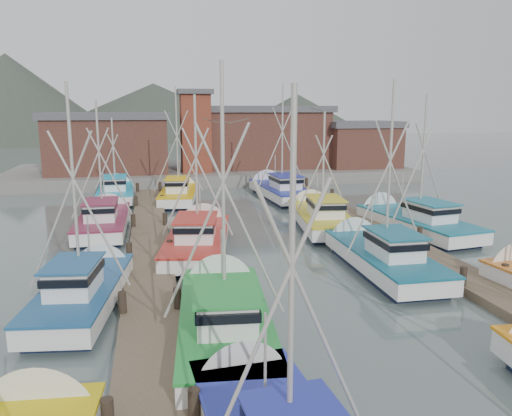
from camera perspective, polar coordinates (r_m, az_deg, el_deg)
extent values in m
plane|color=#4B5A59|center=(22.39, 6.51, -9.09)|extent=(260.00, 260.00, 0.00)
cube|color=brown|center=(25.04, -12.00, -6.56)|extent=(2.20, 46.00, 0.40)
cylinder|color=black|center=(19.35, -14.97, -11.33)|extent=(0.30, 0.30, 1.50)
cylinder|color=black|center=(25.95, -14.25, -5.46)|extent=(0.30, 0.30, 1.50)
cylinder|color=black|center=(32.72, -13.84, -1.98)|extent=(0.30, 0.30, 1.50)
cylinder|color=black|center=(39.58, -13.56, 0.29)|extent=(0.30, 0.30, 1.50)
cylinder|color=black|center=(46.47, -13.37, 1.90)|extent=(0.30, 0.30, 1.50)
cylinder|color=black|center=(19.33, -8.93, -11.10)|extent=(0.30, 0.30, 1.50)
cylinder|color=black|center=(25.94, -9.82, -5.28)|extent=(0.30, 0.30, 1.50)
cylinder|color=black|center=(32.71, -10.33, -1.84)|extent=(0.30, 0.30, 1.50)
cylinder|color=black|center=(39.57, -10.67, 0.41)|extent=(0.30, 0.30, 1.50)
cylinder|color=black|center=(46.46, -10.91, 2.00)|extent=(0.30, 0.30, 1.50)
cube|color=brown|center=(28.60, 17.39, -4.60)|extent=(2.20, 46.00, 0.40)
cylinder|color=black|center=(23.17, 22.53, -8.02)|extent=(0.30, 0.30, 1.50)
cylinder|color=black|center=(28.92, 14.72, -3.76)|extent=(0.30, 0.30, 1.50)
cylinder|color=black|center=(35.12, 9.62, -0.92)|extent=(0.30, 0.30, 1.50)
cylinder|color=black|center=(41.58, 6.09, 1.06)|extent=(0.30, 0.30, 1.50)
cylinder|color=black|center=(48.19, 3.51, 2.51)|extent=(0.30, 0.30, 1.50)
cylinder|color=black|center=(24.33, 26.45, -7.44)|extent=(0.30, 0.30, 1.50)
cylinder|color=black|center=(29.86, 18.16, -3.49)|extent=(0.30, 0.30, 1.50)
cylinder|color=black|center=(35.90, 12.59, -0.77)|extent=(0.30, 0.30, 1.50)
cylinder|color=black|center=(42.24, 8.67, 1.16)|extent=(0.30, 0.30, 1.50)
cylinder|color=black|center=(48.76, 5.78, 2.57)|extent=(0.30, 0.30, 1.50)
cube|color=gray|center=(57.73, -5.19, 4.08)|extent=(44.00, 16.00, 1.20)
cube|color=brown|center=(55.17, -16.50, 6.83)|extent=(12.00, 8.00, 5.50)
cube|color=#545459|center=(55.04, -16.68, 10.05)|extent=(12.72, 8.48, 0.70)
cube|color=brown|center=(58.40, 0.65, 7.85)|extent=(14.00, 9.00, 6.20)
cube|color=#545459|center=(58.30, 0.66, 11.24)|extent=(14.84, 9.54, 0.70)
cube|color=brown|center=(59.06, 11.85, 6.83)|extent=(8.00, 6.00, 4.50)
cube|color=#545459|center=(58.93, 11.95, 9.35)|extent=(8.48, 6.36, 0.70)
cube|color=brown|center=(53.16, -6.92, 8.41)|extent=(3.00, 3.00, 8.00)
cube|color=#545459|center=(53.12, -7.03, 12.99)|extent=(3.60, 3.60, 0.50)
cone|color=#3C4439|center=(139.12, -26.03, 6.92)|extent=(110.00, 110.00, 42.00)
cone|color=#3C4439|center=(150.09, -11.45, 8.06)|extent=(140.00, 140.00, 30.00)
cone|color=#3C4439|center=(146.20, 4.64, 8.17)|extent=(90.00, 90.00, 24.00)
cone|color=white|center=(14.54, -2.09, -18.47)|extent=(2.57, 1.27, 2.50)
cylinder|color=#B5AFA6|center=(9.18, 4.08, -8.59)|extent=(0.12, 0.12, 7.08)
cylinder|color=#B5AFA6|center=(9.35, 0.97, -13.71)|extent=(2.53, 0.26, 5.54)
cylinder|color=#B5AFA6|center=(9.67, 6.93, -12.90)|extent=(2.53, 0.26, 5.54)
cylinder|color=#B5AFA6|center=(11.53, 1.06, -16.99)|extent=(0.07, 0.07, 2.23)
cone|color=white|center=(14.16, -23.04, -20.30)|extent=(2.86, 1.35, 2.77)
cube|color=#101935|center=(17.55, -3.58, -14.81)|extent=(3.30, 8.01, 0.70)
cube|color=white|center=(17.28, -3.60, -12.87)|extent=(3.75, 9.10, 0.80)
cube|color=green|center=(17.13, -3.62, -11.71)|extent=(3.85, 9.20, 0.10)
cone|color=white|center=(21.44, -4.18, -8.41)|extent=(2.87, 1.37, 2.77)
cube|color=white|center=(15.93, -3.46, -11.31)|extent=(2.04, 2.82, 1.10)
cube|color=black|center=(15.84, -3.47, -10.54)|extent=(2.19, 3.10, 0.28)
cube|color=green|center=(15.71, -3.48, -9.32)|extent=(2.32, 3.29, 0.07)
cylinder|color=#B5AFA6|center=(15.81, -3.77, 1.76)|extent=(0.14, 0.14, 8.11)
cylinder|color=#B5AFA6|center=(15.98, -5.76, -1.65)|extent=(2.88, 0.38, 6.33)
cylinder|color=#B5AFA6|center=(16.03, -1.70, -1.56)|extent=(2.88, 0.38, 6.33)
cylinder|color=#B5AFA6|center=(18.20, -3.91, -6.21)|extent=(0.08, 0.08, 2.47)
cube|color=#101935|center=(25.06, 14.29, -7.02)|extent=(2.65, 7.74, 0.70)
cube|color=white|center=(24.87, 14.36, -5.59)|extent=(3.02, 8.79, 0.80)
cube|color=#13617A|center=(24.77, 14.40, -4.75)|extent=(3.10, 8.88, 0.10)
cone|color=white|center=(28.76, 10.66, -3.46)|extent=(2.75, 1.15, 2.73)
cube|color=white|center=(23.71, 15.55, -4.09)|extent=(1.82, 2.66, 1.10)
cube|color=black|center=(23.65, 15.57, -3.56)|extent=(1.93, 2.92, 0.28)
cube|color=#13617A|center=(23.57, 15.62, -2.71)|extent=(2.05, 3.10, 0.07)
cylinder|color=#B5AFA6|center=(23.84, 15.05, 4.45)|extent=(0.12, 0.12, 7.98)
cylinder|color=#B5AFA6|center=(23.73, 13.72, 2.20)|extent=(2.84, 0.15, 6.24)
cylinder|color=#B5AFA6|center=(24.21, 16.13, 2.25)|extent=(2.84, 0.15, 6.24)
cylinder|color=#B5AFA6|center=(25.86, 13.06, -1.23)|extent=(0.07, 0.07, 2.44)
cube|color=#101935|center=(21.04, -19.11, -10.88)|extent=(3.17, 7.16, 0.70)
cube|color=white|center=(20.81, -19.22, -9.22)|extent=(3.60, 8.14, 0.80)
cube|color=#1C5184|center=(20.69, -19.29, -8.23)|extent=(3.69, 8.22, 0.10)
cone|color=white|center=(24.47, -16.86, -6.38)|extent=(2.58, 1.42, 2.45)
cube|color=white|center=(19.65, -20.10, -7.56)|extent=(1.89, 2.55, 1.10)
cube|color=black|center=(19.58, -20.15, -6.92)|extent=(2.02, 2.80, 0.28)
cube|color=#1C5184|center=(19.47, -20.22, -5.92)|extent=(2.15, 2.97, 0.07)
cylinder|color=#B5AFA6|center=(19.64, -20.13, 2.24)|extent=(0.13, 0.13, 7.63)
cylinder|color=#B5AFA6|center=(19.94, -21.45, -0.34)|extent=(2.70, 0.46, 5.96)
cylinder|color=#B5AFA6|center=(19.65, -18.44, -0.30)|extent=(2.70, 0.46, 5.96)
cylinder|color=#B5AFA6|center=(21.64, -18.55, -3.95)|extent=(0.08, 0.08, 2.36)
cone|color=white|center=(25.78, 26.55, -6.21)|extent=(2.89, 1.37, 2.80)
cube|color=#101935|center=(27.59, -6.60, -5.04)|extent=(4.11, 8.57, 0.70)
cube|color=white|center=(27.42, -6.63, -3.74)|extent=(4.67, 9.74, 0.80)
cube|color=red|center=(27.32, -6.65, -2.97)|extent=(4.77, 9.85, 0.10)
cone|color=white|center=(31.98, -5.92, -1.84)|extent=(3.07, 1.61, 2.92)
cube|color=white|center=(26.10, -6.88, -2.36)|extent=(2.36, 3.10, 1.10)
cube|color=black|center=(26.05, -6.89, -1.87)|extent=(2.53, 3.39, 0.28)
cube|color=red|center=(25.97, -6.91, -1.09)|extent=(2.68, 3.60, 0.07)
cylinder|color=#B5AFA6|center=(26.48, -6.86, 4.75)|extent=(0.15, 0.15, 7.39)
cylinder|color=#B5AFA6|center=(26.65, -8.10, 2.88)|extent=(2.62, 0.57, 5.78)
cylinder|color=#B5AFA6|center=(26.54, -5.53, 2.90)|extent=(2.62, 0.57, 5.78)
cylinder|color=#B5AFA6|center=(28.70, -6.42, 0.22)|extent=(0.09, 0.09, 2.61)
cube|color=#101935|center=(33.25, 7.45, -2.25)|extent=(3.65, 8.35, 0.70)
cube|color=white|center=(33.10, 7.48, -1.15)|extent=(4.15, 9.49, 0.80)
cube|color=gold|center=(33.03, 7.50, -0.51)|extent=(4.25, 9.59, 0.10)
cone|color=white|center=(37.54, 6.02, 0.12)|extent=(2.99, 1.46, 2.87)
cube|color=white|center=(31.86, 7.94, 0.09)|extent=(2.19, 2.97, 1.10)
cube|color=black|center=(31.82, 7.95, 0.50)|extent=(2.35, 3.26, 0.28)
cube|color=gold|center=(31.75, 7.97, 1.14)|extent=(2.49, 3.46, 0.07)
cylinder|color=#B5AFA6|center=(32.34, 7.72, 5.12)|extent=(0.14, 0.14, 6.52)
cylinder|color=#B5AFA6|center=(32.31, 6.66, 3.77)|extent=(2.33, 0.40, 5.10)
cylinder|color=#B5AFA6|center=(32.56, 8.69, 3.78)|extent=(2.33, 0.40, 5.10)
cylinder|color=#B5AFA6|center=(34.40, 6.98, 2.04)|extent=(0.08, 0.08, 2.56)
cube|color=#101935|center=(33.31, -16.98, -2.63)|extent=(2.57, 7.74, 0.70)
cube|color=white|center=(33.16, -17.04, -1.54)|extent=(2.92, 8.79, 0.80)
cube|color=maroon|center=(33.08, -17.08, -0.90)|extent=(3.00, 8.88, 0.10)
cone|color=white|center=(37.47, -16.43, -0.30)|extent=(2.74, 1.12, 2.74)
cube|color=white|center=(31.95, -17.31, -0.29)|extent=(1.79, 2.64, 1.10)
cube|color=black|center=(31.90, -17.33, 0.12)|extent=(1.90, 2.91, 0.28)
cube|color=maroon|center=(31.84, -17.37, 0.76)|extent=(2.02, 3.09, 0.07)
cylinder|color=#B5AFA6|center=(32.38, -17.47, 5.29)|extent=(0.13, 0.13, 7.17)
cylinder|color=#B5AFA6|center=(32.53, -18.44, 3.77)|extent=(2.57, 0.12, 5.61)
cylinder|color=#B5AFA6|center=(32.41, -16.33, 3.86)|extent=(2.57, 0.12, 5.61)
cylinder|color=#B5AFA6|center=(34.41, -16.96, 1.63)|extent=(0.08, 0.08, 2.63)
cube|color=#101935|center=(33.27, 17.85, -2.70)|extent=(3.81, 8.51, 0.70)
cube|color=white|center=(33.12, 17.91, -1.60)|extent=(4.33, 9.67, 0.80)
cube|color=#156E86|center=(33.05, 17.95, -0.96)|extent=(4.43, 9.77, 0.10)
cone|color=white|center=(36.86, 13.48, -0.34)|extent=(3.07, 1.49, 2.95)
cube|color=white|center=(32.08, 19.23, -0.36)|extent=(2.27, 3.04, 1.10)
cube|color=black|center=(32.04, 19.26, 0.04)|extent=(2.43, 3.33, 0.28)
cube|color=#156E86|center=(31.97, 19.30, 0.68)|extent=(2.58, 3.53, 0.07)
cylinder|color=#B5AFA6|center=(32.35, 18.56, 5.56)|extent=(0.15, 0.15, 7.56)
cylinder|color=#B5AFA6|center=(32.05, 17.58, 3.98)|extent=(2.69, 0.47, 5.91)
cylinder|color=#B5AFA6|center=(32.83, 19.33, 4.03)|extent=(2.69, 0.47, 5.91)
cylinder|color=#B5AFA6|center=(34.14, 16.36, 1.59)|extent=(0.09, 0.09, 2.73)
cube|color=#101935|center=(42.51, -8.79, 0.67)|extent=(3.37, 7.57, 0.70)
cube|color=white|center=(42.40, -8.81, 1.53)|extent=(3.83, 8.61, 0.80)
cube|color=#E7B408|center=(42.33, -8.83, 2.04)|extent=(3.92, 8.70, 0.10)
cone|color=white|center=(46.51, -8.40, 2.21)|extent=(2.73, 1.45, 2.60)
cube|color=white|center=(41.27, -8.96, 2.60)|extent=(2.01, 2.70, 1.10)
cube|color=black|center=(41.23, -8.97, 2.92)|extent=(2.15, 2.96, 0.28)
cube|color=#E7B408|center=(41.18, -8.99, 3.41)|extent=(2.28, 3.14, 0.07)
cylinder|color=#B5AFA6|center=(41.71, -9.02, 7.79)|extent=(0.13, 0.13, 8.48)
cylinder|color=#B5AFA6|center=(41.83, -9.71, 6.41)|extent=(2.99, 0.50, 6.62)
cylinder|color=#B5AFA6|center=(41.74, -8.25, 6.44)|extent=(2.99, 0.50, 6.62)
cylinder|color=#B5AFA6|center=(43.64, -8.72, 3.94)|extent=(0.08, 0.08, 2.32)
cube|color=#101935|center=(43.97, 2.88, 1.14)|extent=(3.34, 8.76, 0.70)
cube|color=white|center=(43.86, 2.89, 1.98)|extent=(3.79, 9.96, 0.80)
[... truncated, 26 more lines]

